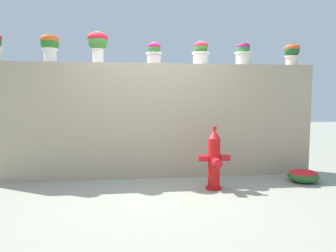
# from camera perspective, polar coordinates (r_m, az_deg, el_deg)

# --- Properties ---
(ground_plane) EXTENTS (24.00, 24.00, 0.00)m
(ground_plane) POSITION_cam_1_polar(r_m,az_deg,el_deg) (4.34, -2.26, -12.52)
(ground_plane) COLOR gray
(stone_wall) EXTENTS (5.51, 0.29, 1.89)m
(stone_wall) POSITION_cam_1_polar(r_m,az_deg,el_deg) (5.12, -3.12, 0.95)
(stone_wall) COLOR tan
(stone_wall) RESTS_ON ground
(potted_plant_1) EXTENTS (0.30, 0.30, 0.45)m
(potted_plant_1) POSITION_cam_1_polar(r_m,az_deg,el_deg) (5.35, -21.23, 14.03)
(potted_plant_1) COLOR silver
(potted_plant_1) RESTS_ON stone_wall
(potted_plant_2) EXTENTS (0.33, 0.33, 0.51)m
(potted_plant_2) POSITION_cam_1_polar(r_m,az_deg,el_deg) (5.22, -13.00, 15.02)
(potted_plant_2) COLOR silver
(potted_plant_2) RESTS_ON stone_wall
(potted_plant_3) EXTENTS (0.26, 0.26, 0.35)m
(potted_plant_3) POSITION_cam_1_polar(r_m,az_deg,el_deg) (5.13, -2.64, 13.67)
(potted_plant_3) COLOR silver
(potted_plant_3) RESTS_ON stone_wall
(potted_plant_4) EXTENTS (0.30, 0.30, 0.40)m
(potted_plant_4) POSITION_cam_1_polar(r_m,az_deg,el_deg) (5.32, 6.16, 13.60)
(potted_plant_4) COLOR silver
(potted_plant_4) RESTS_ON stone_wall
(potted_plant_5) EXTENTS (0.29, 0.29, 0.39)m
(potted_plant_5) POSITION_cam_1_polar(r_m,az_deg,el_deg) (5.50, 13.90, 13.13)
(potted_plant_5) COLOR beige
(potted_plant_5) RESTS_ON stone_wall
(potted_plant_6) EXTENTS (0.26, 0.26, 0.39)m
(potted_plant_6) POSITION_cam_1_polar(r_m,az_deg,el_deg) (5.89, 22.17, 12.62)
(potted_plant_6) COLOR beige
(potted_plant_6) RESTS_ON stone_wall
(fire_hydrant) EXTENTS (0.46, 0.36, 0.92)m
(fire_hydrant) POSITION_cam_1_polar(r_m,az_deg,el_deg) (4.49, 8.64, -6.42)
(fire_hydrant) COLOR red
(fire_hydrant) RESTS_ON ground
(flower_bush_left) EXTENTS (0.49, 0.44, 0.21)m
(flower_bush_left) POSITION_cam_1_polar(r_m,az_deg,el_deg) (5.33, 23.96, -8.43)
(flower_bush_left) COLOR #295A26
(flower_bush_left) RESTS_ON ground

